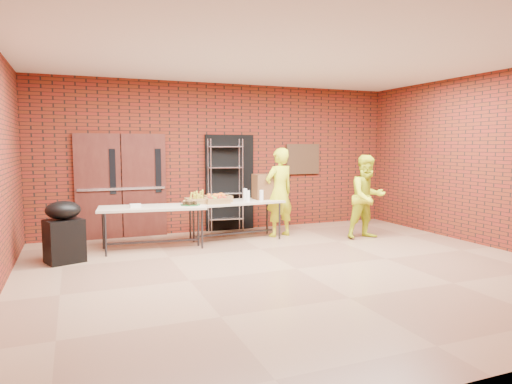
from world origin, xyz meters
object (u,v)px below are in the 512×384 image
at_px(wire_rack, 226,185).
at_px(covered_grill, 64,232).
at_px(coffee_dispenser, 263,187).
at_px(volunteer_man, 367,197).
at_px(table_right, 235,204).
at_px(volunteer_woman, 279,192).
at_px(table_left, 152,210).

xyz_separation_m(wire_rack, covered_grill, (-3.23, -1.58, -0.51)).
bearing_deg(coffee_dispenser, volunteer_man, -28.30).
bearing_deg(wire_rack, coffee_dispenser, -45.21).
distance_m(table_right, volunteer_woman, 0.98).
bearing_deg(covered_grill, table_left, -2.45).
relative_size(wire_rack, covered_grill, 2.02).
bearing_deg(table_left, coffee_dispenser, 15.43).
relative_size(table_right, volunteer_man, 1.15).
bearing_deg(volunteer_woman, table_left, -9.31).
xyz_separation_m(table_left, table_right, (1.65, 0.22, -0.00)).
height_order(table_left, table_right, table_left).
bearing_deg(volunteer_man, covered_grill, 177.25).
relative_size(wire_rack, table_left, 1.03).
bearing_deg(coffee_dispenser, table_left, -171.41).
bearing_deg(wire_rack, volunteer_man, -27.33).
bearing_deg(volunteer_woman, covered_grill, -4.60).
relative_size(table_right, coffee_dispenser, 3.77).
relative_size(table_left, volunteer_man, 1.17).
bearing_deg(table_left, volunteer_woman, 11.28).
height_order(wire_rack, covered_grill, wire_rack).
distance_m(table_right, coffee_dispenser, 0.75).
relative_size(table_left, volunteer_woman, 1.08).
height_order(covered_grill, volunteer_woman, volunteer_woman).
bearing_deg(table_right, volunteer_woman, -6.08).
relative_size(coffee_dispenser, volunteer_woman, 0.28).
distance_m(wire_rack, coffee_dispenser, 0.96).
bearing_deg(table_right, wire_rack, 78.39).
relative_size(table_left, coffee_dispenser, 3.82).
height_order(table_left, coffee_dispenser, coffee_dispenser).
distance_m(covered_grill, volunteer_woman, 4.15).
xyz_separation_m(table_right, volunteer_man, (2.51, -0.86, 0.13)).
xyz_separation_m(table_left, coffee_dispenser, (2.32, 0.35, 0.32)).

